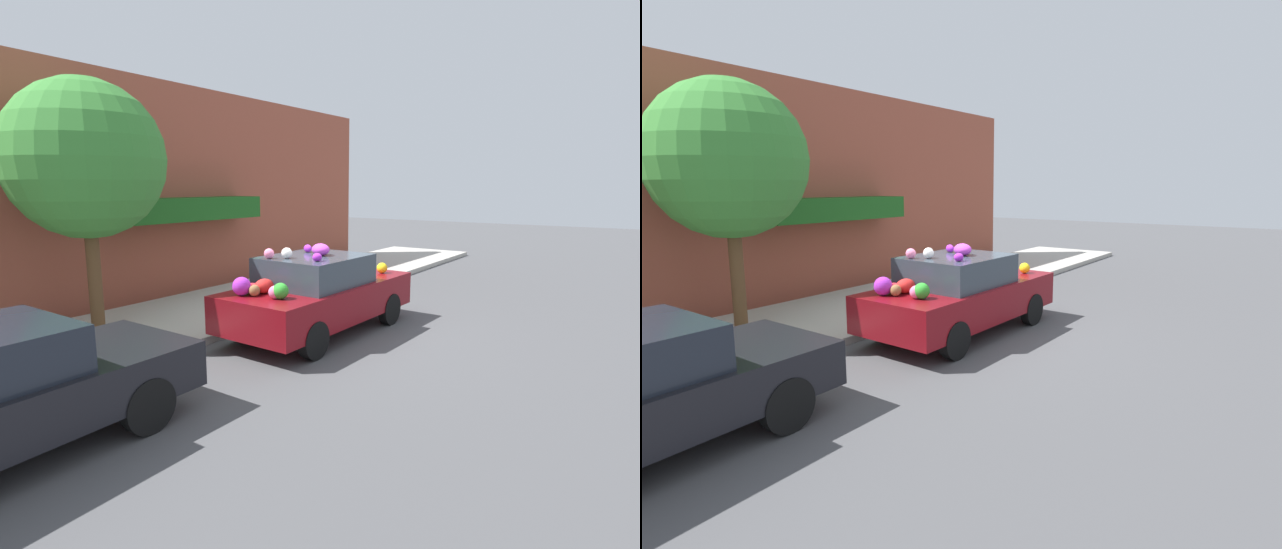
{
  "view_description": "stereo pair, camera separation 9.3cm",
  "coord_description": "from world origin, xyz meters",
  "views": [
    {
      "loc": [
        -7.49,
        -5.25,
        2.74
      ],
      "look_at": [
        0.0,
        -0.08,
        1.11
      ],
      "focal_mm": 28.0,
      "sensor_mm": 36.0,
      "label": 1
    },
    {
      "loc": [
        -7.44,
        -5.32,
        2.74
      ],
      "look_at": [
        0.0,
        -0.08,
        1.11
      ],
      "focal_mm": 28.0,
      "sensor_mm": 36.0,
      "label": 2
    }
  ],
  "objects": [
    {
      "name": "ground_plane",
      "position": [
        0.0,
        0.0,
        0.0
      ],
      "size": [
        60.0,
        60.0,
        0.0
      ],
      "primitive_type": "plane",
      "color": "#4C4C4F"
    },
    {
      "name": "sidewalk_curb",
      "position": [
        0.0,
        2.7,
        0.07
      ],
      "size": [
        24.0,
        3.2,
        0.14
      ],
      "color": "#B2ADA3",
      "rests_on": "ground"
    },
    {
      "name": "building_facade",
      "position": [
        0.06,
        4.91,
        2.57
      ],
      "size": [
        18.0,
        1.2,
        5.2
      ],
      "color": "#9E4C38",
      "rests_on": "ground"
    },
    {
      "name": "street_tree",
      "position": [
        -2.5,
        3.16,
        3.17
      ],
      "size": [
        2.76,
        2.76,
        4.42
      ],
      "color": "brown",
      "rests_on": "sidewalk_curb"
    },
    {
      "name": "fire_hydrant",
      "position": [
        0.02,
        1.5,
        0.49
      ],
      "size": [
        0.2,
        0.2,
        0.7
      ],
      "color": "gold",
      "rests_on": "sidewalk_curb"
    },
    {
      "name": "art_car",
      "position": [
        -0.06,
        -0.07,
        0.77
      ],
      "size": [
        4.12,
        1.84,
        1.7
      ],
      "rotation": [
        0.0,
        0.0,
        -0.02
      ],
      "color": "maroon",
      "rests_on": "ground"
    }
  ]
}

